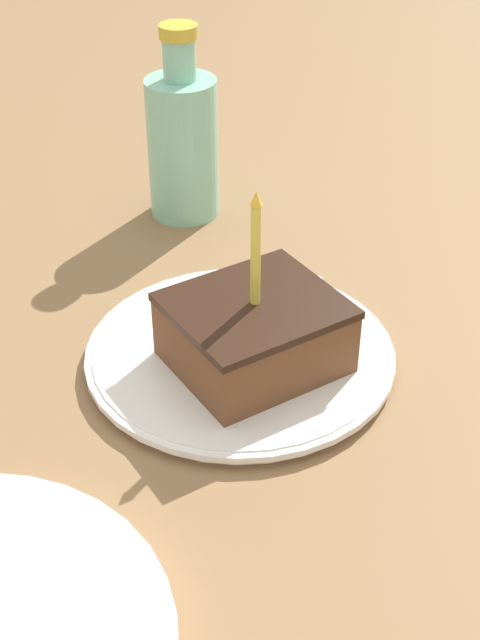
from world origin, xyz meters
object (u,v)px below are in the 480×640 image
(cake_slice, at_px, (255,332))
(plate, at_px, (240,355))
(bottle, at_px, (183,142))
(fork, at_px, (280,318))

(cake_slice, bearing_deg, plate, -178.73)
(bottle, bearing_deg, plate, -19.95)
(plate, distance_m, cake_slice, 0.04)
(plate, xyz_separation_m, bottle, (-0.24, 0.09, 0.07))
(plate, bearing_deg, bottle, 160.05)
(fork, bearing_deg, bottle, 170.09)
(bottle, bearing_deg, cake_slice, -18.46)
(bottle, bearing_deg, fork, -9.91)
(plate, distance_m, fork, 0.05)
(cake_slice, height_order, bottle, bottle)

